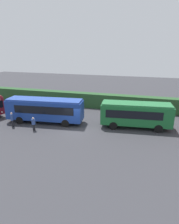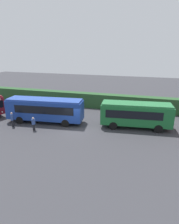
{
  "view_description": "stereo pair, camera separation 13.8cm",
  "coord_description": "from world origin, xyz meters",
  "px_view_note": "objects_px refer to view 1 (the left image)",
  "views": [
    {
      "loc": [
        8.04,
        -20.76,
        9.55
      ],
      "look_at": [
        1.44,
        2.13,
        1.72
      ],
      "focal_mm": 31.39,
      "sensor_mm": 36.0,
      "label": 1
    },
    {
      "loc": [
        8.18,
        -20.72,
        9.55
      ],
      "look_at": [
        1.44,
        2.13,
        1.72
      ],
      "focal_mm": 31.39,
      "sensor_mm": 36.0,
      "label": 2
    }
  ],
  "objects_px": {
    "bus_blue": "(45,109)",
    "bus_green": "(136,114)",
    "person_right": "(69,111)",
    "person_center": "(34,124)",
    "person_left": "(12,119)"
  },
  "relations": [
    {
      "from": "bus_blue",
      "to": "bus_green",
      "type": "relative_size",
      "value": 1.18
    },
    {
      "from": "bus_blue",
      "to": "person_right",
      "type": "bearing_deg",
      "value": -138.94
    },
    {
      "from": "bus_blue",
      "to": "bus_green",
      "type": "distance_m",
      "value": 11.76
    },
    {
      "from": "bus_blue",
      "to": "person_right",
      "type": "relative_size",
      "value": 5.63
    },
    {
      "from": "bus_blue",
      "to": "person_center",
      "type": "distance_m",
      "value": 3.08
    },
    {
      "from": "bus_blue",
      "to": "person_center",
      "type": "height_order",
      "value": "bus_blue"
    },
    {
      "from": "person_center",
      "to": "person_right",
      "type": "bearing_deg",
      "value": 111.75
    },
    {
      "from": "bus_green",
      "to": "person_left",
      "type": "xyz_separation_m",
      "value": [
        -14.9,
        -4.09,
        -0.81
      ]
    },
    {
      "from": "person_center",
      "to": "person_right",
      "type": "xyz_separation_m",
      "value": [
        2.39,
        5.48,
        0.07
      ]
    },
    {
      "from": "person_left",
      "to": "bus_blue",
      "type": "bearing_deg",
      "value": 7.99
    },
    {
      "from": "bus_blue",
      "to": "person_right",
      "type": "distance_m",
      "value": 3.61
    },
    {
      "from": "person_left",
      "to": "person_right",
      "type": "bearing_deg",
      "value": 11.75
    },
    {
      "from": "person_left",
      "to": "person_center",
      "type": "relative_size",
      "value": 1.13
    },
    {
      "from": "bus_green",
      "to": "person_center",
      "type": "distance_m",
      "value": 12.51
    },
    {
      "from": "person_left",
      "to": "person_center",
      "type": "distance_m",
      "value": 3.25
    }
  ]
}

